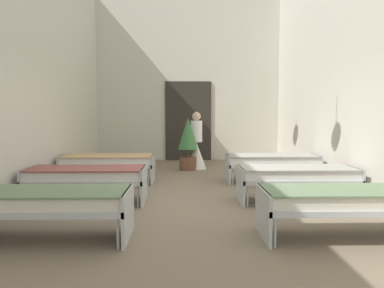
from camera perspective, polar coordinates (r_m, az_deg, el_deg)
name	(u,v)px	position (r m, az deg, el deg)	size (l,w,h in m)	color
ground_plane	(192,205)	(6.71, 0.05, -8.59)	(6.14, 12.33, 0.10)	#7A6B56
room_shell	(191,58)	(7.83, -0.15, 11.98)	(5.94, 11.93, 4.96)	beige
bed_left_row_0	(47,202)	(5.00, -19.74, -7.67)	(1.90, 0.84, 0.57)	#B7BCC1
bed_right_row_0	(342,200)	(5.10, 20.42, -7.46)	(1.90, 0.84, 0.57)	#B7BCC1
bed_left_row_1	(87,176)	(6.80, -14.64, -4.37)	(1.90, 0.84, 0.57)	#B7BCC1
bed_right_row_1	(297,175)	(6.87, 14.58, -4.28)	(1.90, 0.84, 0.57)	#B7BCC1
bed_left_row_2	(108,162)	(8.64, -11.71, -2.44)	(1.90, 0.84, 0.57)	#B7BCC1
bed_right_row_2	(272,161)	(8.70, 11.18, -2.39)	(1.90, 0.84, 0.57)	#B7BCC1
nurse_near_aisle	(196,149)	(10.47, 0.62, -0.64)	(0.52, 0.52, 1.49)	white
potted_plant	(188,141)	(10.27, -0.58, 0.49)	(0.50, 0.50, 1.33)	brown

